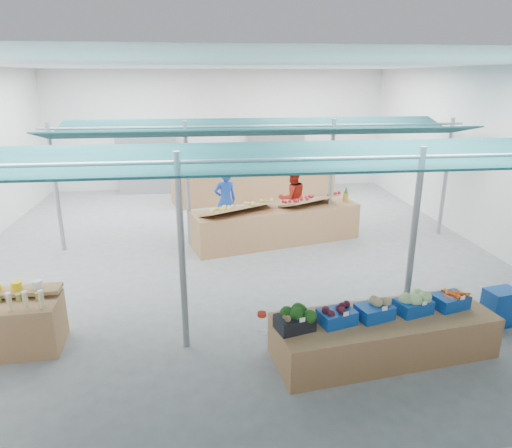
# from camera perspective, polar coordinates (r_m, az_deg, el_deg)

# --- Properties ---
(floor) EXTENTS (13.00, 13.00, 0.00)m
(floor) POSITION_cam_1_polar(r_m,az_deg,el_deg) (10.96, -2.99, -3.19)
(floor) COLOR slate
(floor) RESTS_ON ground
(hall) EXTENTS (13.00, 13.00, 13.00)m
(hall) POSITION_cam_1_polar(r_m,az_deg,el_deg) (11.73, -3.73, 11.53)
(hall) COLOR silver
(hall) RESTS_ON ground
(pole_grid) EXTENTS (10.00, 4.60, 3.00)m
(pole_grid) POSITION_cam_1_polar(r_m,az_deg,el_deg) (8.84, 2.52, 3.92)
(pole_grid) COLOR gray
(pole_grid) RESTS_ON floor
(awnings) EXTENTS (9.50, 7.08, 0.30)m
(awnings) POSITION_cam_1_polar(r_m,az_deg,el_deg) (8.65, 2.61, 10.15)
(awnings) COLOR #0B2A31
(awnings) RESTS_ON pole_grid
(back_shelving_left) EXTENTS (2.00, 0.50, 2.00)m
(back_shelving_left) POSITION_cam_1_polar(r_m,az_deg,el_deg) (16.57, -13.34, 7.23)
(back_shelving_left) COLOR #B23F33
(back_shelving_left) RESTS_ON floor
(back_shelving_right) EXTENTS (2.00, 0.50, 2.00)m
(back_shelving_right) POSITION_cam_1_polar(r_m,az_deg,el_deg) (16.69, 2.33, 7.77)
(back_shelving_right) COLOR #B23F33
(back_shelving_right) RESTS_ON floor
(bottle_shelf) EXTENTS (1.79, 1.15, 1.06)m
(bottle_shelf) POSITION_cam_1_polar(r_m,az_deg,el_deg) (7.96, -29.36, -10.84)
(bottle_shelf) COLOR #9B6D43
(bottle_shelf) RESTS_ON floor
(veg_counter) EXTENTS (3.36, 1.50, 0.63)m
(veg_counter) POSITION_cam_1_polar(r_m,az_deg,el_deg) (7.18, 15.60, -13.24)
(veg_counter) COLOR #9B6D43
(veg_counter) RESTS_ON floor
(fruit_counter) EXTENTS (4.28, 2.00, 0.89)m
(fruit_counter) POSITION_cam_1_polar(r_m,az_deg,el_deg) (11.30, 2.62, -0.14)
(fruit_counter) COLOR #9B6D43
(fruit_counter) RESTS_ON floor
(far_counter) EXTENTS (5.59, 2.31, 0.99)m
(far_counter) POSITION_cam_1_polar(r_m,az_deg,el_deg) (15.39, -0.12, 4.99)
(far_counter) COLOR #9B6D43
(far_counter) RESTS_ON floor
(crate_stack) EXTENTS (0.57, 0.44, 0.62)m
(crate_stack) POSITION_cam_1_polar(r_m,az_deg,el_deg) (8.69, 28.21, -9.13)
(crate_stack) COLOR #0D3D94
(crate_stack) RESTS_ON floor
(vendor_left) EXTENTS (0.69, 0.54, 1.66)m
(vendor_left) POSITION_cam_1_polar(r_m,az_deg,el_deg) (12.11, -3.85, 2.99)
(vendor_left) COLOR #1C44B7
(vendor_left) RESTS_ON floor
(vendor_right) EXTENTS (0.94, 0.81, 1.66)m
(vendor_right) POSITION_cam_1_polar(r_m,az_deg,el_deg) (12.33, 4.54, 3.25)
(vendor_right) COLOR #A82114
(vendor_right) RESTS_ON floor
(crate_broccoli) EXTENTS (0.57, 0.47, 0.35)m
(crate_broccoli) POSITION_cam_1_polar(r_m,az_deg,el_deg) (6.40, 4.85, -11.75)
(crate_broccoli) COLOR black
(crate_broccoli) RESTS_ON veg_counter
(crate_beets) EXTENTS (0.57, 0.47, 0.29)m
(crate_beets) POSITION_cam_1_polar(r_m,az_deg,el_deg) (6.63, 10.08, -11.11)
(crate_beets) COLOR #0D3D94
(crate_beets) RESTS_ON veg_counter
(crate_celeriac) EXTENTS (0.57, 0.47, 0.31)m
(crate_celeriac) POSITION_cam_1_polar(r_m,az_deg,el_deg) (6.87, 14.60, -10.23)
(crate_celeriac) COLOR #0D3D94
(crate_celeriac) RESTS_ON veg_counter
(crate_cabbage) EXTENTS (0.57, 0.47, 0.35)m
(crate_cabbage) POSITION_cam_1_polar(r_m,az_deg,el_deg) (7.18, 19.07, -9.29)
(crate_cabbage) COLOR #0D3D94
(crate_cabbage) RESTS_ON veg_counter
(crate_carrots) EXTENTS (0.57, 0.47, 0.29)m
(crate_carrots) POSITION_cam_1_polar(r_m,az_deg,el_deg) (7.55, 23.08, -8.79)
(crate_carrots) COLOR #0D3D94
(crate_carrots) RESTS_ON veg_counter
(sparrow) EXTENTS (0.12, 0.09, 0.11)m
(sparrow) POSITION_cam_1_polar(r_m,az_deg,el_deg) (6.23, 3.93, -11.70)
(sparrow) COLOR brown
(sparrow) RESTS_ON crate_broccoli
(pole_ribbon) EXTENTS (0.12, 0.12, 0.28)m
(pole_ribbon) POSITION_cam_1_polar(r_m,az_deg,el_deg) (5.86, 0.75, -11.43)
(pole_ribbon) COLOR #AD1C0B
(pole_ribbon) RESTS_ON pole_grid
(apple_heap_yellow) EXTENTS (2.00, 1.54, 0.27)m
(apple_heap_yellow) POSITION_cam_1_polar(r_m,az_deg,el_deg) (10.67, -1.98, 2.22)
(apple_heap_yellow) COLOR #997247
(apple_heap_yellow) RESTS_ON fruit_counter
(apple_heap_red) EXTENTS (1.65, 1.34, 0.27)m
(apple_heap_red) POSITION_cam_1_polar(r_m,az_deg,el_deg) (11.40, 6.74, 3.12)
(apple_heap_red) COLOR #997247
(apple_heap_red) RESTS_ON fruit_counter
(pineapple) EXTENTS (0.14, 0.14, 0.39)m
(pineapple) POSITION_cam_1_polar(r_m,az_deg,el_deg) (11.91, 11.17, 3.63)
(pineapple) COLOR #8C6019
(pineapple) RESTS_ON fruit_counter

